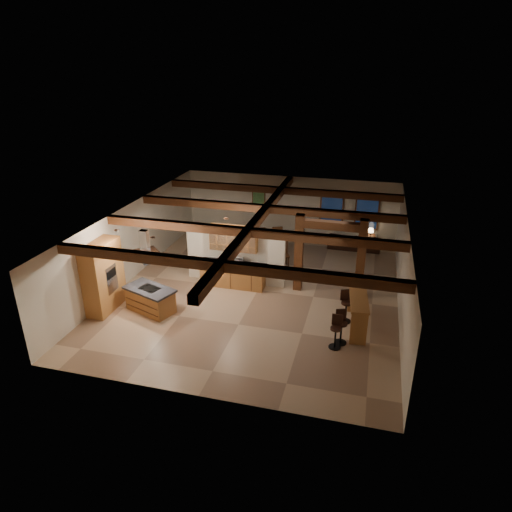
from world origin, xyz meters
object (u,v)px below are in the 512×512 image
at_px(kitchen_island, 150,299).
at_px(sofa, 354,241).
at_px(dining_table, 262,253).
at_px(bar_counter, 358,306).

distance_m(kitchen_island, sofa, 9.76).
distance_m(dining_table, bar_counter, 6.07).
bearing_deg(dining_table, bar_counter, -38.49).
bearing_deg(bar_counter, dining_table, 133.66).
height_order(kitchen_island, dining_table, kitchen_island).
bearing_deg(dining_table, sofa, 40.23).
bearing_deg(sofa, kitchen_island, 50.39).
height_order(kitchen_island, bar_counter, bar_counter).
distance_m(kitchen_island, bar_counter, 6.85).
xyz_separation_m(dining_table, sofa, (3.70, 2.34, 0.02)).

